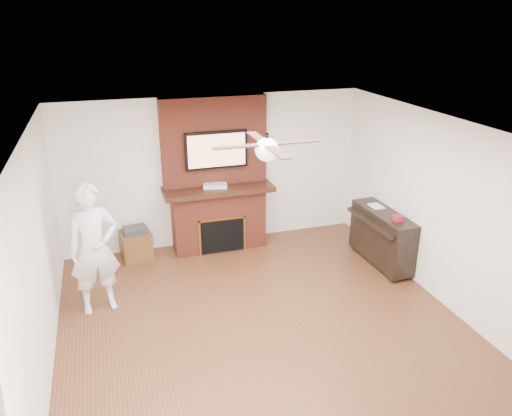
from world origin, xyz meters
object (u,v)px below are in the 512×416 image
object	(u,v)px
fireplace	(217,190)
person	(94,249)
piano	(382,236)
side_table	(136,244)

from	to	relation	value
fireplace	person	world-z (taller)	fireplace
person	piano	world-z (taller)	person
fireplace	piano	distance (m)	2.73
fireplace	side_table	distance (m)	1.56
person	side_table	world-z (taller)	person
fireplace	piano	xyz separation A→B (m)	(2.29, -1.40, -0.53)
fireplace	person	bearing A→B (deg)	-143.97
person	piano	distance (m)	4.26
side_table	piano	bearing A→B (deg)	-27.03
fireplace	person	distance (m)	2.42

